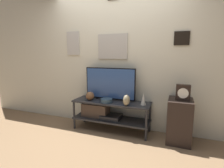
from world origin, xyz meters
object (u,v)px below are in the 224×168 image
vase_slim_bronze (143,99)px  vase_wide_bowl (107,101)px  vase_urn_stoneware (126,100)px  television (110,84)px  mantel_clock (183,93)px  vase_round_glass (90,96)px

vase_slim_bronze → vase_wide_bowl: bearing=-173.3°
vase_slim_bronze → vase_urn_stoneware: 0.29m
television → mantel_clock: 1.26m
television → vase_slim_bronze: television is taller
television → mantel_clock: television is taller
vase_round_glass → television: bearing=25.2°
vase_wide_bowl → vase_urn_stoneware: (0.38, -0.06, 0.06)m
vase_wide_bowl → vase_round_glass: bearing=175.1°
vase_round_glass → mantel_clock: 1.60m
vase_slim_bronze → mantel_clock: 0.63m
television → vase_slim_bronze: (0.65, -0.11, -0.21)m
television → vase_round_glass: 0.44m
vase_wide_bowl → television: bearing=92.3°
vase_round_glass → vase_slim_bronze: 0.98m
television → vase_slim_bronze: bearing=-10.0°
television → mantel_clock: size_ratio=3.96×
vase_round_glass → vase_wide_bowl: 0.35m
vase_urn_stoneware → mantel_clock: bearing=6.4°
vase_round_glass → vase_wide_bowl: (0.35, -0.03, -0.05)m
vase_round_glass → vase_wide_bowl: vase_round_glass is taller
vase_round_glass → mantel_clock: size_ratio=0.65×
vase_slim_bronze → vase_wide_bowl: (-0.64, -0.07, -0.06)m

